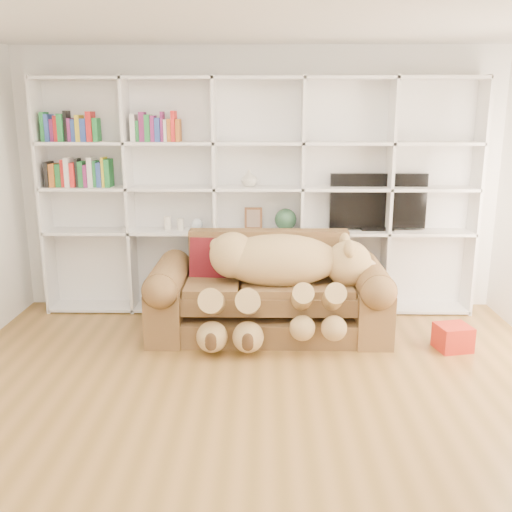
{
  "coord_description": "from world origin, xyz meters",
  "views": [
    {
      "loc": [
        0.06,
        -3.47,
        2.05
      ],
      "look_at": [
        -0.02,
        1.63,
        0.76
      ],
      "focal_mm": 40.0,
      "sensor_mm": 36.0,
      "label": 1
    }
  ],
  "objects_px": {
    "sofa": "(268,297)",
    "gift_box": "(453,337)",
    "teddy_bear": "(280,272)",
    "tv": "(378,202)"
  },
  "relations": [
    {
      "from": "tv",
      "to": "sofa",
      "type": "bearing_deg",
      "value": -148.81
    },
    {
      "from": "tv",
      "to": "teddy_bear",
      "type": "bearing_deg",
      "value": -139.71
    },
    {
      "from": "sofa",
      "to": "gift_box",
      "type": "xyz_separation_m",
      "value": [
        1.63,
        -0.41,
        -0.24
      ]
    },
    {
      "from": "tv",
      "to": "gift_box",
      "type": "bearing_deg",
      "value": -64.87
    },
    {
      "from": "teddy_bear",
      "to": "tv",
      "type": "height_order",
      "value": "tv"
    },
    {
      "from": "sofa",
      "to": "gift_box",
      "type": "distance_m",
      "value": 1.7
    },
    {
      "from": "gift_box",
      "to": "tv",
      "type": "distance_m",
      "value": 1.59
    },
    {
      "from": "sofa",
      "to": "tv",
      "type": "height_order",
      "value": "tv"
    },
    {
      "from": "sofa",
      "to": "gift_box",
      "type": "height_order",
      "value": "sofa"
    },
    {
      "from": "sofa",
      "to": "teddy_bear",
      "type": "distance_m",
      "value": 0.36
    }
  ]
}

